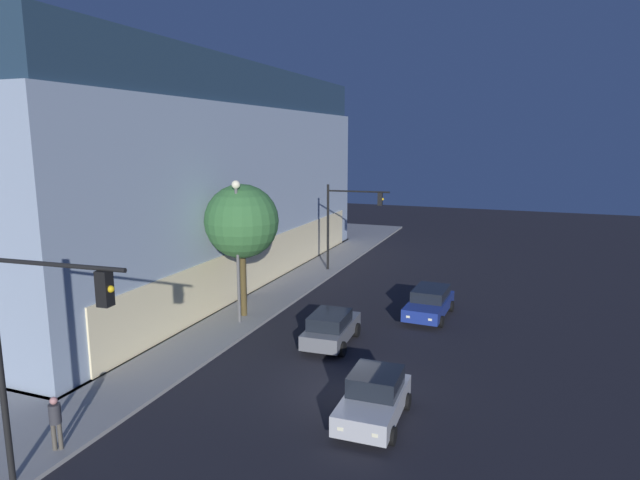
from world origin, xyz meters
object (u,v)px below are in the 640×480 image
(traffic_light_near_corner, at_px, (33,332))
(sidewalk_tree, at_px, (242,222))
(street_lamp_sidewalk, at_px, (237,234))
(modern_building, at_px, (118,175))
(pedestrian_waiting, at_px, (55,418))
(car_silver, at_px, (374,398))
(traffic_light_far_corner, at_px, (347,214))
(car_blue, at_px, (430,302))
(car_grey, at_px, (331,328))

(traffic_light_near_corner, distance_m, sidewalk_tree, 15.54)
(street_lamp_sidewalk, xyz_separation_m, sidewalk_tree, (1.05, 0.30, 0.47))
(modern_building, relative_size, pedestrian_waiting, 20.25)
(modern_building, relative_size, car_silver, 8.80)
(car_silver, bearing_deg, traffic_light_far_corner, 20.69)
(traffic_light_near_corner, xyz_separation_m, car_blue, (19.25, -7.23, -3.92))
(traffic_light_near_corner, distance_m, street_lamp_sidewalk, 14.44)
(traffic_light_far_corner, relative_size, car_blue, 1.32)
(car_grey, bearing_deg, pedestrian_waiting, 157.30)
(traffic_light_near_corner, distance_m, car_silver, 10.97)
(modern_building, xyz_separation_m, street_lamp_sidewalk, (-7.45, -13.89, -2.23))
(pedestrian_waiting, bearing_deg, traffic_light_near_corner, -140.19)
(car_blue, bearing_deg, traffic_light_far_corner, 43.11)
(pedestrian_waiting, height_order, car_blue, pedestrian_waiting)
(traffic_light_far_corner, relative_size, pedestrian_waiting, 3.59)
(traffic_light_near_corner, bearing_deg, sidewalk_tree, 8.39)
(modern_building, bearing_deg, traffic_light_near_corner, -143.92)
(traffic_light_far_corner, height_order, sidewalk_tree, sidewalk_tree)
(sidewalk_tree, relative_size, car_blue, 1.51)
(traffic_light_near_corner, bearing_deg, car_grey, -14.95)
(modern_building, xyz_separation_m, car_blue, (-2.50, -23.08, -6.32))
(street_lamp_sidewalk, bearing_deg, traffic_light_near_corner, -172.18)
(modern_building, bearing_deg, car_silver, -122.19)
(pedestrian_waiting, xyz_separation_m, car_grey, (11.71, -4.90, -0.35))
(modern_building, height_order, car_blue, modern_building)
(modern_building, distance_m, car_grey, 22.07)
(street_lamp_sidewalk, distance_m, car_silver, 12.43)
(sidewalk_tree, bearing_deg, traffic_light_far_corner, -9.82)
(car_silver, height_order, car_grey, car_silver)
(pedestrian_waiting, height_order, car_grey, pedestrian_waiting)
(street_lamp_sidewalk, bearing_deg, car_blue, -61.71)
(modern_building, relative_size, traffic_light_far_corner, 5.64)
(traffic_light_far_corner, bearing_deg, car_grey, -164.80)
(traffic_light_near_corner, xyz_separation_m, traffic_light_far_corner, (27.20, 0.22, -0.36))
(traffic_light_far_corner, xyz_separation_m, car_blue, (-7.95, -7.44, -3.55))
(traffic_light_far_corner, distance_m, pedestrian_waiting, 25.81)
(modern_building, distance_m, car_blue, 24.06)
(car_silver, bearing_deg, pedestrian_waiting, 122.47)
(traffic_light_near_corner, distance_m, pedestrian_waiting, 4.11)
(car_blue, bearing_deg, car_grey, 148.29)
(pedestrian_waiting, bearing_deg, car_blue, -25.90)
(sidewalk_tree, bearing_deg, car_blue, -67.68)
(street_lamp_sidewalk, bearing_deg, car_silver, -127.54)
(modern_building, height_order, street_lamp_sidewalk, modern_building)
(traffic_light_far_corner, height_order, car_silver, traffic_light_far_corner)
(street_lamp_sidewalk, bearing_deg, modern_building, 61.80)
(traffic_light_far_corner, distance_m, car_blue, 11.45)
(car_grey, bearing_deg, street_lamp_sidewalk, 79.82)
(street_lamp_sidewalk, height_order, car_blue, street_lamp_sidewalk)
(car_silver, bearing_deg, car_blue, 0.62)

